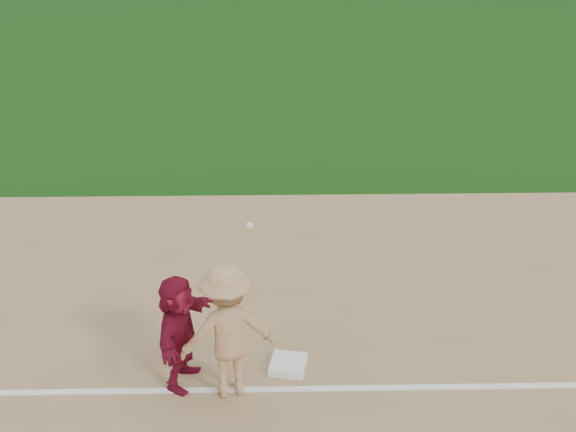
{
  "coord_description": "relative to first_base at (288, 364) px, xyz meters",
  "views": [
    {
      "loc": [
        -0.19,
        -7.9,
        5.99
      ],
      "look_at": [
        0.0,
        1.5,
        1.3
      ],
      "focal_mm": 45.0,
      "sensor_mm": 36.0,
      "label": 1
    }
  ],
  "objects": [
    {
      "name": "first_base",
      "position": [
        0.0,
        0.0,
        0.0
      ],
      "size": [
        0.53,
        0.53,
        0.1
      ],
      "primitive_type": "cube",
      "rotation": [
        0.0,
        0.0,
        -0.19
      ],
      "color": "white",
      "rests_on": "infield_dirt"
    },
    {
      "name": "ground",
      "position": [
        0.04,
        0.37,
        -0.07
      ],
      "size": [
        160.0,
        160.0,
        0.0
      ],
      "primitive_type": "plane",
      "color": "#123E0C",
      "rests_on": "ground"
    },
    {
      "name": "base_runner",
      "position": [
        -1.34,
        -0.24,
        0.71
      ],
      "size": [
        0.78,
        1.48,
        1.53
      ],
      "primitive_type": "imported",
      "rotation": [
        0.0,
        0.0,
        1.33
      ],
      "color": "maroon",
      "rests_on": "infield_dirt"
    },
    {
      "name": "first_base_play",
      "position": [
        -0.73,
        -0.42,
        0.84
      ],
      "size": [
        1.28,
        0.93,
        2.19
      ],
      "color": "#A7A7AA",
      "rests_on": "infield_dirt"
    },
    {
      "name": "foul_line",
      "position": [
        0.04,
        -0.43,
        -0.05
      ],
      "size": [
        60.0,
        0.1,
        0.01
      ],
      "primitive_type": "cube",
      "color": "white",
      "rests_on": "infield_dirt"
    }
  ]
}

